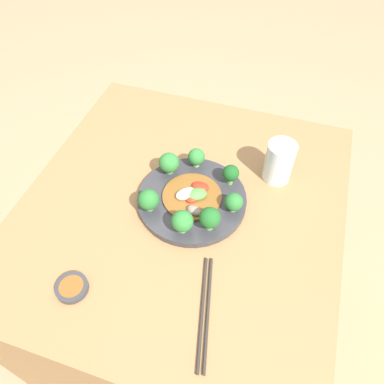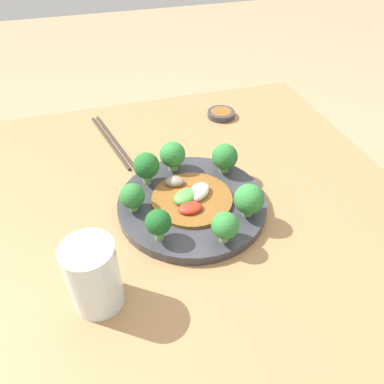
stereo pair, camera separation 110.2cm
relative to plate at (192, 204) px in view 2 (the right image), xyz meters
name	(u,v)px [view 2 (the right image)]	position (x,y,z in m)	size (l,w,h in m)	color
ground_plane	(197,364)	(-0.02, 0.02, -0.72)	(8.00, 8.00, 0.00)	#9E8460
table	(199,301)	(-0.02, 0.02, -0.36)	(0.87, 0.81, 0.71)	olive
plate	(192,204)	(0.00, 0.00, 0.00)	(0.28, 0.28, 0.02)	#333338
broccoli_northwest	(225,157)	(-0.07, 0.09, 0.04)	(0.05, 0.05, 0.06)	#70A356
broccoli_southwest	(146,166)	(-0.08, -0.07, 0.05)	(0.05, 0.05, 0.07)	#70A356
broccoli_south	(132,196)	(-0.01, -0.11, 0.04)	(0.05, 0.05, 0.05)	#7AAD5B
broccoli_west	(172,155)	(-0.10, -0.01, 0.05)	(0.05, 0.05, 0.06)	#89B76B
broccoli_east	(223,226)	(0.11, 0.02, 0.04)	(0.05, 0.05, 0.06)	#89B76B
broccoli_southeast	(158,223)	(0.08, -0.08, 0.05)	(0.04, 0.04, 0.06)	#70A356
broccoli_northeast	(249,199)	(0.06, 0.08, 0.04)	(0.05, 0.05, 0.06)	#70A356
stirfry_center	(191,197)	(0.00, 0.00, 0.02)	(0.15, 0.15, 0.02)	brown
drinking_glass	(93,276)	(0.15, -0.19, 0.05)	(0.07, 0.07, 0.12)	silver
chopsticks	(112,141)	(-0.27, -0.12, -0.01)	(0.25, 0.07, 0.01)	#2D2823
sauce_dish	(221,114)	(-0.31, 0.17, 0.00)	(0.07, 0.07, 0.02)	#333338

